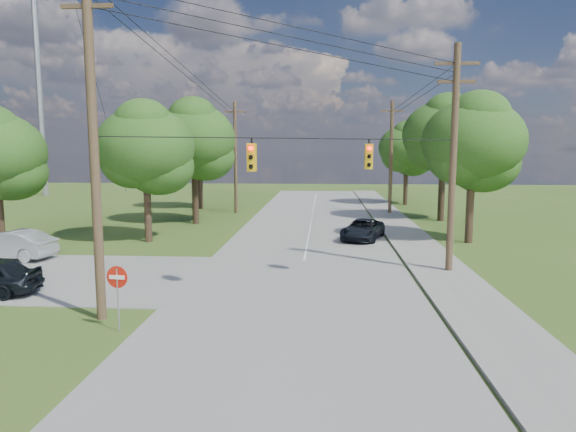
# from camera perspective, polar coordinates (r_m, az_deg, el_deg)

# --- Properties ---
(ground) EXTENTS (140.00, 140.00, 0.00)m
(ground) POSITION_cam_1_polar(r_m,az_deg,el_deg) (17.40, -6.22, -12.01)
(ground) COLOR #3A571D
(ground) RESTS_ON ground
(main_road) EXTENTS (10.00, 100.00, 0.03)m
(main_road) POSITION_cam_1_polar(r_m,az_deg,el_deg) (21.94, 1.32, -7.81)
(main_road) COLOR gray
(main_road) RESTS_ON ground
(sidewalk_east) EXTENTS (2.60, 100.00, 0.12)m
(sidewalk_east) POSITION_cam_1_polar(r_m,az_deg,el_deg) (22.64, 18.67, -7.60)
(sidewalk_east) COLOR gray
(sidewalk_east) RESTS_ON ground
(pole_sw) EXTENTS (2.00, 0.32, 12.00)m
(pole_sw) POSITION_cam_1_polar(r_m,az_deg,el_deg) (18.20, -20.83, 8.36)
(pole_sw) COLOR brown
(pole_sw) RESTS_ON ground
(pole_ne) EXTENTS (2.00, 0.32, 10.50)m
(pole_ne) POSITION_cam_1_polar(r_m,az_deg,el_deg) (24.86, 17.89, 6.36)
(pole_ne) COLOR brown
(pole_ne) RESTS_ON ground
(pole_north_e) EXTENTS (2.00, 0.32, 10.00)m
(pole_north_e) POSITION_cam_1_polar(r_m,az_deg,el_deg) (46.53, 11.38, 6.48)
(pole_north_e) COLOR brown
(pole_north_e) RESTS_ON ground
(pole_north_w) EXTENTS (2.00, 0.32, 10.00)m
(pole_north_w) POSITION_cam_1_polar(r_m,az_deg,el_deg) (46.83, -5.85, 6.60)
(pole_north_w) COLOR brown
(pole_north_w) RESTS_ON ground
(power_lines) EXTENTS (13.93, 29.62, 4.93)m
(power_lines) POSITION_cam_1_polar(r_m,az_deg,el_deg) (27.93, 0.97, 14.37)
(power_lines) COLOR black
(power_lines) RESTS_ON ground
(traffic_signals) EXTENTS (4.91, 3.27, 1.05)m
(traffic_signals) POSITION_cam_1_polar(r_m,az_deg,el_deg) (20.58, 2.84, 6.64)
(traffic_signals) COLOR #E6AD0D
(traffic_signals) RESTS_ON ground
(radio_mast) EXTENTS (0.70, 0.70, 45.00)m
(radio_mast) POSITION_cam_1_polar(r_m,az_deg,el_deg) (73.24, -26.35, 19.88)
(radio_mast) COLOR #939598
(radio_mast) RESTS_ON ground
(tree_w_near) EXTENTS (6.00, 6.00, 8.40)m
(tree_w_near) POSITION_cam_1_polar(r_m,az_deg,el_deg) (33.02, -15.55, 7.41)
(tree_w_near) COLOR #473023
(tree_w_near) RESTS_ON ground
(tree_w_mid) EXTENTS (6.40, 6.40, 9.22)m
(tree_w_mid) POSITION_cam_1_polar(r_m,az_deg,el_deg) (40.40, -10.42, 8.44)
(tree_w_mid) COLOR #473023
(tree_w_mid) RESTS_ON ground
(tree_w_far) EXTENTS (6.00, 6.00, 8.73)m
(tree_w_far) POSITION_cam_1_polar(r_m,az_deg,el_deg) (50.58, -9.80, 7.86)
(tree_w_far) COLOR #473023
(tree_w_far) RESTS_ON ground
(tree_e_near) EXTENTS (6.20, 6.20, 8.81)m
(tree_e_near) POSITION_cam_1_polar(r_m,az_deg,el_deg) (33.39, 19.86, 7.80)
(tree_e_near) COLOR #473023
(tree_e_near) RESTS_ON ground
(tree_e_mid) EXTENTS (6.60, 6.60, 9.64)m
(tree_e_mid) POSITION_cam_1_polar(r_m,az_deg,el_deg) (43.22, 16.92, 8.61)
(tree_e_mid) COLOR #473023
(tree_e_mid) RESTS_ON ground
(tree_e_far) EXTENTS (5.80, 5.80, 8.32)m
(tree_e_far) POSITION_cam_1_polar(r_m,az_deg,el_deg) (54.81, 13.05, 7.39)
(tree_e_far) COLOR #473023
(tree_e_far) RESTS_ON ground
(car_cross_silver) EXTENTS (4.83, 2.27, 1.53)m
(car_cross_silver) POSITION_cam_1_polar(r_m,az_deg,el_deg) (30.67, -28.42, -2.82)
(car_cross_silver) COLOR #B7BABF
(car_cross_silver) RESTS_ON cross_road
(car_main_north) EXTENTS (3.40, 5.06, 1.29)m
(car_main_north) POSITION_cam_1_polar(r_m,az_deg,el_deg) (33.24, 8.30, -1.48)
(car_main_north) COLOR black
(car_main_north) RESTS_ON main_road
(do_not_enter_sign) EXTENTS (0.71, 0.14, 2.14)m
(do_not_enter_sign) POSITION_cam_1_polar(r_m,az_deg,el_deg) (17.18, -18.43, -7.13)
(do_not_enter_sign) COLOR #939598
(do_not_enter_sign) RESTS_ON ground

